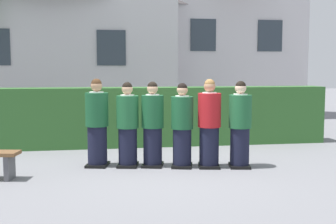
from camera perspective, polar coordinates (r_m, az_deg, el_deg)
The scene contains 10 objects.
ground_plane at distance 8.43m, azimuth 0.00°, elevation -7.12°, with size 60.00×60.00×0.00m, color slate.
student_front_row_0 at distance 8.44m, azimuth -9.26°, elevation -1.65°, with size 0.50×0.57×1.68m.
student_front_row_1 at distance 8.34m, azimuth -5.30°, elevation -1.91°, with size 0.46×0.53×1.62m.
student_front_row_2 at distance 8.32m, azimuth -2.03°, elevation -1.87°, with size 0.48×0.55×1.63m.
student_front_row_3 at distance 8.26m, azimuth 1.86°, elevation -2.02°, with size 0.48×0.55×1.60m.
student_in_red_blazer at distance 8.28m, azimuth 5.42°, elevation -1.76°, with size 0.47×0.54×1.68m.
student_front_row_5 at distance 8.35m, azimuth 9.39°, elevation -1.87°, with size 0.46×0.55×1.64m.
hedge at distance 10.62m, azimuth -2.00°, elevation -0.58°, with size 8.61×0.70×1.42m.
school_building_main at distance 15.56m, azimuth -14.14°, elevation 10.75°, with size 8.20×3.30×6.38m.
school_building_annex at distance 17.62m, azimuth 6.97°, elevation 10.42°, with size 5.73×4.25×6.50m.
Camera 1 is at (-1.29, -8.12, 1.87)m, focal length 46.62 mm.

